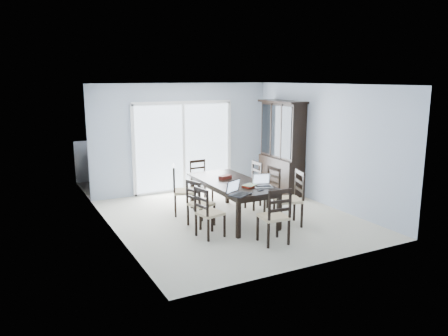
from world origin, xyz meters
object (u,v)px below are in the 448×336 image
(china_hutch, at_px, (282,148))
(chair_right_near, at_px, (294,192))
(chair_left_far, at_px, (180,185))
(hot_tub, at_px, (134,167))
(dining_table, at_px, (232,185))
(game_box, at_px, (225,177))
(chair_right_mid, at_px, (270,185))
(laptop_dark, at_px, (240,192))
(chair_left_near, at_px, (206,207))
(cell_phone, at_px, (261,190))
(laptop_silver, at_px, (263,184))
(chair_right_far, at_px, (253,179))
(chair_end_near, at_px, (276,210))
(chair_left_mid, at_px, (197,198))
(chair_end_far, at_px, (200,176))

(china_hutch, xyz_separation_m, chair_right_near, (-1.18, -2.10, -0.44))
(chair_left_far, bearing_deg, hot_tub, -157.96)
(dining_table, distance_m, game_box, 0.29)
(chair_right_mid, bearing_deg, laptop_dark, 122.86)
(game_box, xyz_separation_m, hot_tub, (-0.91, 3.31, -0.31))
(chair_left_near, height_order, chair_right_mid, chair_right_mid)
(dining_table, relative_size, hot_tub, 1.07)
(china_hutch, xyz_separation_m, cell_phone, (-1.91, -2.11, -0.32))
(chair_left_near, bearing_deg, china_hutch, 112.27)
(laptop_silver, height_order, hot_tub, laptop_silver)
(chair_left_far, distance_m, game_box, 0.93)
(china_hutch, height_order, chair_left_far, china_hutch)
(chair_right_far, bearing_deg, laptop_dark, 144.02)
(laptop_dark, bearing_deg, laptop_silver, -1.36)
(chair_right_mid, relative_size, cell_phone, 9.21)
(china_hutch, xyz_separation_m, chair_end_near, (-2.04, -2.81, -0.48))
(chair_right_near, bearing_deg, laptop_dark, 111.70)
(chair_right_near, xyz_separation_m, laptop_silver, (-0.56, 0.18, 0.17))
(chair_left_far, bearing_deg, china_hutch, 120.11)
(chair_right_mid, distance_m, chair_right_far, 0.58)
(laptop_dark, height_order, laptop_silver, laptop_dark)
(chair_left_mid, xyz_separation_m, game_box, (0.78, 0.40, 0.24))
(chair_right_far, distance_m, game_box, 0.98)
(chair_end_far, bearing_deg, hot_tub, -69.47)
(chair_end_far, height_order, laptop_dark, chair_end_far)
(chair_right_mid, distance_m, hot_tub, 3.95)
(chair_left_mid, relative_size, hot_tub, 0.50)
(chair_right_mid, height_order, cell_phone, chair_right_mid)
(chair_left_mid, bearing_deg, chair_left_near, -27.21)
(dining_table, bearing_deg, laptop_dark, -110.84)
(chair_end_far, bearing_deg, laptop_dark, 78.39)
(chair_end_far, bearing_deg, chair_right_far, 131.41)
(laptop_dark, xyz_separation_m, game_box, (0.35, 1.22, -0.03))
(chair_right_mid, height_order, chair_end_near, chair_end_near)
(cell_phone, bearing_deg, chair_right_near, -11.21)
(chair_end_far, bearing_deg, chair_end_near, 86.35)
(chair_end_near, bearing_deg, chair_right_near, 44.12)
(chair_left_far, height_order, laptop_silver, chair_left_far)
(china_hutch, relative_size, laptop_silver, 5.63)
(chair_end_far, height_order, laptop_silver, chair_end_far)
(laptop_silver, xyz_separation_m, cell_phone, (-0.18, -0.19, -0.05))
(dining_table, distance_m, cell_phone, 0.87)
(chair_left_near, bearing_deg, hot_tub, 168.50)
(chair_end_near, bearing_deg, cell_phone, 84.25)
(chair_left_mid, distance_m, chair_right_near, 1.80)
(cell_phone, height_order, game_box, game_box)
(chair_left_mid, bearing_deg, dining_table, 82.02)
(hot_tub, bearing_deg, dining_table, -75.51)
(china_hutch, bearing_deg, chair_right_mid, -133.10)
(dining_table, bearing_deg, laptop_silver, -66.67)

